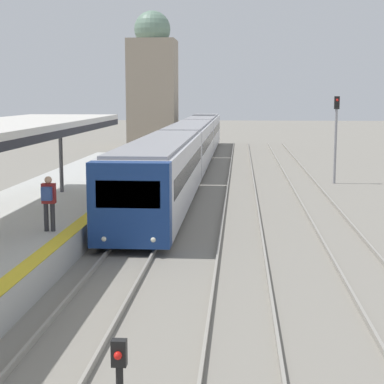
% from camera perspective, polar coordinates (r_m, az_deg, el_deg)
% --- Properties ---
extents(person_on_platform, '(0.40, 0.40, 1.66)m').
position_cam_1_polar(person_on_platform, '(19.58, -12.64, -0.61)').
color(person_on_platform, '#2D2D33').
rests_on(person_on_platform, station_platform).
extents(train_near, '(2.55, 46.98, 3.02)m').
position_cam_1_polar(train_near, '(42.63, -0.24, 4.27)').
color(train_near, navy).
rests_on(train_near, ground_plane).
extents(signal_mast_far, '(0.28, 0.29, 4.85)m').
position_cam_1_polar(signal_mast_far, '(36.56, 12.68, 5.51)').
color(signal_mast_far, gray).
rests_on(signal_mast_far, ground_plane).
extents(distant_domed_building, '(4.40, 4.40, 12.63)m').
position_cam_1_polar(distant_domed_building, '(61.12, -3.50, 9.62)').
color(distant_domed_building, gray).
rests_on(distant_domed_building, ground_plane).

